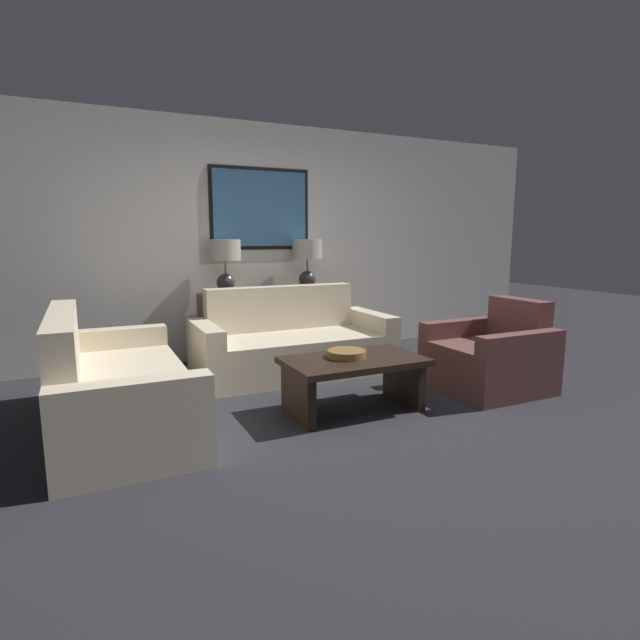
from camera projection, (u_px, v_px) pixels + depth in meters
ground_plane at (367, 420)px, 3.82m from camera, size 20.00×20.00×0.00m
back_wall at (260, 241)px, 5.79m from camera, size 7.84×0.12×2.65m
console_table at (269, 325)px, 5.71m from camera, size 1.54×0.38×0.77m
table_lamp_left at (225, 258)px, 5.38m from camera, size 0.34×0.34×0.59m
table_lamp_right at (307, 257)px, 5.79m from camera, size 0.34×0.34×0.59m
couch_by_back_wall at (292, 346)px, 5.10m from camera, size 1.97×0.91×0.87m
couch_by_side at (115, 389)px, 3.64m from camera, size 0.91×1.97×0.87m
coffee_table at (354, 373)px, 3.97m from camera, size 1.10×0.66×0.43m
decorative_bowl at (347, 354)px, 3.98m from camera, size 0.31×0.31×0.06m
armchair_near_back_wall at (490, 358)px, 4.57m from camera, size 0.90×0.89×0.82m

